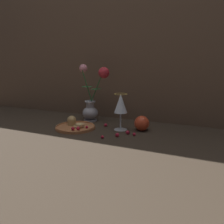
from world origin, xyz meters
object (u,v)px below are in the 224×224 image
wine_glass (121,105)px  apple_beside_vase (142,123)px  plate_with_pastries (75,126)px  vase (92,100)px

wine_glass → apple_beside_vase: (0.11, 0.03, -0.09)m
plate_with_pastries → wine_glass: bearing=17.1°
wine_glass → vase: bearing=154.5°
plate_with_pastries → apple_beside_vase: size_ratio=2.36×
wine_glass → apple_beside_vase: bearing=17.6°
vase → wine_glass: (0.22, -0.11, 0.00)m
vase → wine_glass: size_ratio=1.77×
wine_glass → apple_beside_vase: 0.15m
apple_beside_vase → plate_with_pastries: bearing=-162.7°
vase → wine_glass: vase is taller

